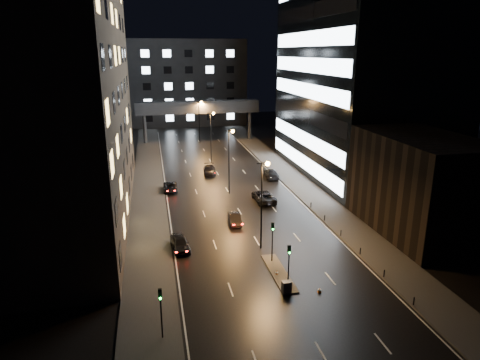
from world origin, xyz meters
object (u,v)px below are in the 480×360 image
(car_away_a, at_px, (180,243))
(car_away_c, at_px, (170,187))
(car_away_d, at_px, (209,170))
(car_away_b, at_px, (235,219))
(utility_cabinet, at_px, (287,287))
(car_toward_a, at_px, (264,196))
(car_toward_b, at_px, (271,173))

(car_away_a, xyz_separation_m, car_away_c, (0.00, 21.58, -0.12))
(car_away_c, relative_size, car_away_d, 0.90)
(car_away_a, distance_m, car_away_b, 9.73)
(car_away_c, height_order, utility_cabinet, car_away_c)
(car_away_b, relative_size, car_away_d, 0.79)
(car_away_a, distance_m, car_toward_a, 19.18)
(car_toward_a, bearing_deg, car_away_d, -72.16)
(car_away_b, bearing_deg, car_away_a, -136.25)
(car_away_b, height_order, car_away_d, car_away_d)
(car_away_b, distance_m, car_toward_b, 22.03)
(car_away_c, height_order, car_away_d, car_away_d)
(car_away_b, xyz_separation_m, car_toward_a, (5.87, 7.56, 0.12))
(car_toward_a, relative_size, utility_cabinet, 5.32)
(car_away_c, height_order, car_toward_b, car_toward_b)
(car_away_b, height_order, utility_cabinet, car_away_b)
(car_toward_a, height_order, car_toward_b, car_toward_a)
(car_away_a, xyz_separation_m, car_toward_a, (13.37, 13.76, 0.03))
(car_away_a, height_order, car_away_b, car_away_a)
(car_away_a, bearing_deg, car_away_c, 83.75)
(car_away_b, distance_m, car_away_d, 23.97)
(utility_cabinet, bearing_deg, car_toward_a, 74.46)
(car_away_c, relative_size, utility_cabinet, 4.33)
(car_away_d, relative_size, car_toward_a, 0.90)
(car_away_a, distance_m, car_toward_b, 31.25)
(car_toward_a, height_order, utility_cabinet, car_toward_a)
(car_toward_a, bearing_deg, utility_cabinet, 78.12)
(car_away_d, distance_m, utility_cabinet, 41.43)
(car_away_c, distance_m, car_away_d, 11.40)
(car_toward_b, distance_m, utility_cabinet, 37.93)
(car_away_a, bearing_deg, car_away_b, 33.34)
(car_away_b, bearing_deg, car_toward_b, 66.01)
(car_away_b, xyz_separation_m, car_away_d, (0.00, 23.97, 0.08))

